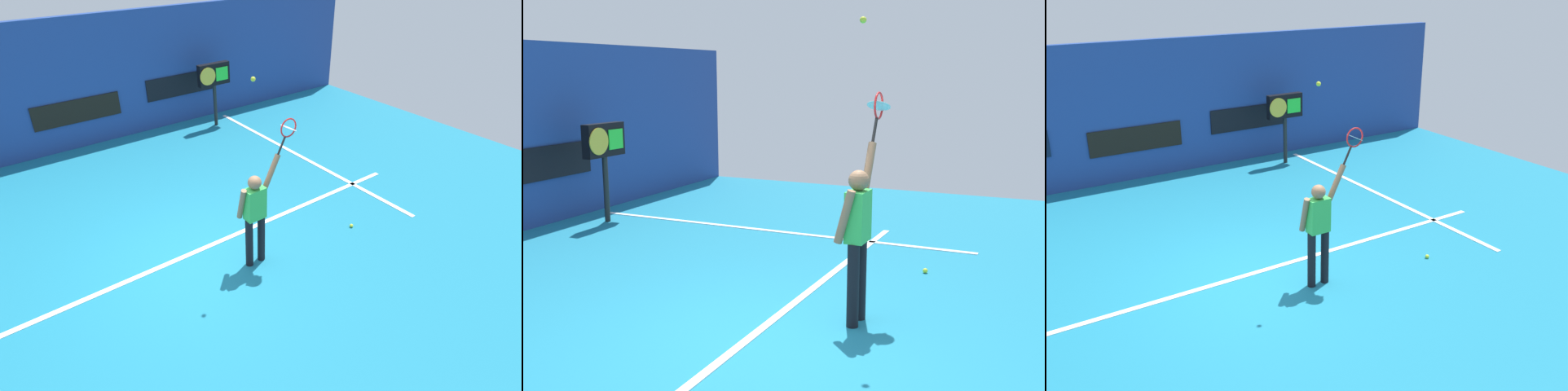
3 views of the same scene
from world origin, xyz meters
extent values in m
plane|color=teal|center=(0.00, 0.00, 0.00)|extent=(18.00, 18.00, 0.00)
cube|color=black|center=(3.00, 5.82, 1.11)|extent=(2.20, 0.03, 0.60)
cube|color=white|center=(0.00, 0.15, 0.01)|extent=(10.00, 0.10, 0.01)
cube|color=white|center=(4.16, 2.00, 0.01)|extent=(0.10, 7.00, 0.01)
cylinder|color=black|center=(0.68, -0.70, 0.46)|extent=(0.13, 0.13, 0.92)
cylinder|color=black|center=(0.93, -0.70, 0.46)|extent=(0.13, 0.13, 0.92)
cube|color=green|center=(0.80, -0.70, 1.20)|extent=(0.34, 0.20, 0.55)
sphere|color=#8C6647|center=(0.80, -0.70, 1.58)|extent=(0.22, 0.22, 0.22)
cylinder|color=#8C6647|center=(1.13, -0.70, 1.67)|extent=(0.34, 0.09, 0.56)
cylinder|color=#8C6647|center=(0.60, -0.62, 1.22)|extent=(0.09, 0.23, 0.58)
cylinder|color=black|center=(1.32, -0.70, 2.06)|extent=(0.16, 0.03, 0.28)
torus|color=red|center=(1.46, -0.70, 2.33)|extent=(0.42, 0.02, 0.42)
cylinder|color=silver|center=(1.46, -0.70, 2.33)|extent=(0.24, 0.27, 0.12)
sphere|color=#CCE033|center=(0.78, -0.72, 3.21)|extent=(0.07, 0.07, 0.07)
cylinder|color=black|center=(3.59, 5.02, 0.60)|extent=(0.10, 0.10, 1.20)
cube|color=black|center=(3.59, 5.02, 1.50)|extent=(0.95, 0.18, 0.60)
cylinder|color=gold|center=(3.34, 4.91, 1.50)|extent=(0.48, 0.02, 0.48)
cube|color=#26D833|center=(3.79, 4.91, 1.50)|extent=(0.38, 0.02, 0.36)
sphere|color=#CCE033|center=(2.90, -0.99, 0.03)|extent=(0.07, 0.07, 0.07)
camera|label=1|loc=(-2.70, -5.50, 4.96)|focal=30.34mm
camera|label=2|loc=(-5.65, -2.81, 2.70)|focal=44.87mm
camera|label=3|loc=(-3.77, -7.51, 4.70)|focal=40.18mm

